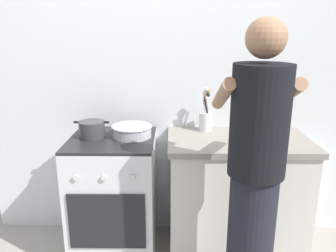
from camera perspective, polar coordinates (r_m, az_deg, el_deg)
name	(u,v)px	position (r m, az deg, el deg)	size (l,w,h in m)	color
back_wall	(188,82)	(2.61, 3.42, 7.59)	(3.20, 0.10, 2.50)	silver
countertop	(235,196)	(2.57, 11.48, -11.68)	(1.00, 0.60, 0.90)	silver
stove_range	(114,196)	(2.56, -9.19, -11.73)	(0.60, 0.62, 0.90)	silver
pot	(92,129)	(2.41, -12.94, -0.58)	(0.25, 0.18, 0.12)	#38383D
mixing_bowl	(132,130)	(2.39, -6.23, -0.77)	(0.29, 0.29, 0.08)	#B7B7BC
utensil_crock	(206,117)	(2.52, 6.51, 1.46)	(0.10, 0.10, 0.33)	silver
spice_bottle	(247,132)	(2.42, 13.34, -1.01)	(0.04, 0.04, 0.09)	silver
oil_bottle	(271,124)	(2.45, 17.23, 0.33)	(0.06, 0.06, 0.24)	gold
person	(255,180)	(1.86, 14.66, -8.99)	(0.41, 0.50, 1.70)	black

